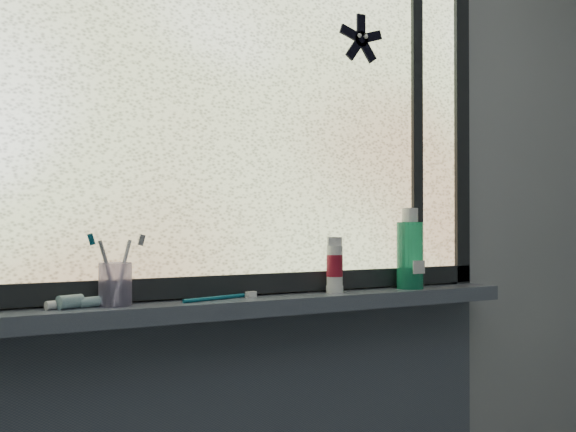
% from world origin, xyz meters
% --- Properties ---
extents(wall_back, '(3.00, 0.01, 2.50)m').
position_xyz_m(wall_back, '(0.00, 1.30, 1.25)').
color(wall_back, '#9EA3A8').
rests_on(wall_back, ground).
extents(windowsill, '(1.62, 0.14, 0.04)m').
position_xyz_m(windowsill, '(0.00, 1.23, 1.00)').
color(windowsill, '#47505F').
rests_on(windowsill, wall_back).
extents(window_pane, '(1.50, 0.01, 1.00)m').
position_xyz_m(window_pane, '(0.00, 1.28, 1.53)').
color(window_pane, silver).
rests_on(window_pane, wall_back).
extents(frame_bottom, '(1.60, 0.03, 0.05)m').
position_xyz_m(frame_bottom, '(0.00, 1.28, 1.05)').
color(frame_bottom, black).
rests_on(frame_bottom, windowsill).
extents(frame_right, '(0.05, 0.03, 1.10)m').
position_xyz_m(frame_right, '(0.78, 1.28, 1.53)').
color(frame_right, black).
rests_on(frame_right, wall_back).
extents(frame_mullion, '(0.03, 0.03, 1.00)m').
position_xyz_m(frame_mullion, '(0.60, 1.28, 1.53)').
color(frame_mullion, black).
rests_on(frame_mullion, wall_back).
extents(starfish_sticker, '(0.15, 0.02, 0.15)m').
position_xyz_m(starfish_sticker, '(0.40, 1.27, 1.72)').
color(starfish_sticker, black).
rests_on(starfish_sticker, window_pane).
extents(toothpaste_tube, '(0.17, 0.08, 0.03)m').
position_xyz_m(toothpaste_tube, '(-0.37, 1.23, 1.04)').
color(toothpaste_tube, silver).
rests_on(toothpaste_tube, windowsill).
extents(toothbrush_cup, '(0.08, 0.08, 0.10)m').
position_xyz_m(toothbrush_cup, '(-0.29, 1.24, 1.07)').
color(toothbrush_cup, '#B3A8DF').
rests_on(toothbrush_cup, windowsill).
extents(toothbrush_lying, '(0.22, 0.08, 0.01)m').
position_xyz_m(toothbrush_lying, '(-0.06, 1.23, 1.03)').
color(toothbrush_lying, '#0C5970').
rests_on(toothbrush_lying, windowsill).
extents(mouthwash_bottle, '(0.10, 0.10, 0.19)m').
position_xyz_m(mouthwash_bottle, '(0.53, 1.22, 1.13)').
color(mouthwash_bottle, '#1EA070').
rests_on(mouthwash_bottle, windowsill).
extents(cream_tube, '(0.05, 0.05, 0.11)m').
position_xyz_m(cream_tube, '(0.28, 1.23, 1.10)').
color(cream_tube, silver).
rests_on(cream_tube, windowsill).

